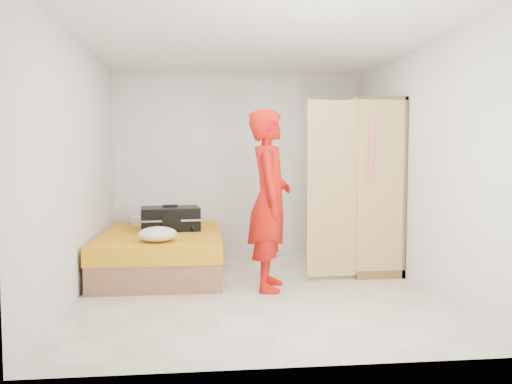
{
  "coord_description": "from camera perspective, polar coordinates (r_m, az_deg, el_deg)",
  "views": [
    {
      "loc": [
        -0.54,
        -5.2,
        1.39
      ],
      "look_at": [
        0.08,
        0.65,
        1.0
      ],
      "focal_mm": 35.0,
      "sensor_mm": 36.0,
      "label": 1
    }
  ],
  "objects": [
    {
      "name": "room",
      "position": [
        5.23,
        -0.13,
        2.8
      ],
      "size": [
        4.0,
        4.02,
        2.6
      ],
      "color": "beige",
      "rests_on": "ground"
    },
    {
      "name": "bed",
      "position": [
        6.21,
        -10.75,
        -6.83
      ],
      "size": [
        1.42,
        2.02,
        0.5
      ],
      "color": "#9E6B48",
      "rests_on": "ground"
    },
    {
      "name": "wardrobe",
      "position": [
        6.39,
        12.11,
        0.2
      ],
      "size": [
        1.17,
        1.22,
        2.1
      ],
      "color": "tan",
      "rests_on": "ground"
    },
    {
      "name": "person",
      "position": [
        5.3,
        1.57,
        -0.89
      ],
      "size": [
        0.56,
        0.76,
        1.92
      ],
      "primitive_type": "imported",
      "rotation": [
        0.0,
        0.0,
        1.42
      ],
      "color": "red",
      "rests_on": "ground"
    },
    {
      "name": "suitcase",
      "position": [
        6.37,
        -9.79,
        -3.01
      ],
      "size": [
        0.8,
        0.63,
        0.32
      ],
      "rotation": [
        0.0,
        0.0,
        0.13
      ],
      "color": "black",
      "rests_on": "bed"
    },
    {
      "name": "round_cushion",
      "position": [
        5.5,
        -11.17,
        -4.75
      ],
      "size": [
        0.42,
        0.42,
        0.16
      ],
      "primitive_type": "ellipsoid",
      "color": "white",
      "rests_on": "bed"
    },
    {
      "name": "pillow",
      "position": [
        7.02,
        -11.79,
        -3.13
      ],
      "size": [
        0.63,
        0.42,
        0.11
      ],
      "primitive_type": "cube",
      "rotation": [
        0.0,
        0.0,
        0.23
      ],
      "color": "white",
      "rests_on": "bed"
    }
  ]
}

